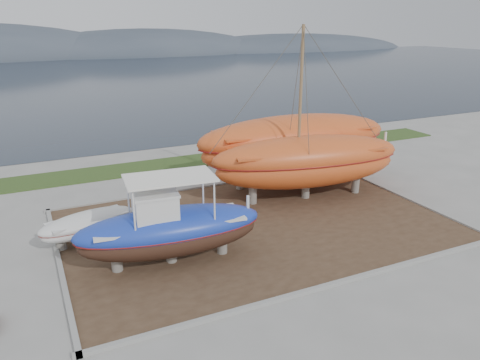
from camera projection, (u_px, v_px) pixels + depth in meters
name	position (u px, v px, depth m)	size (l,w,h in m)	color
ground	(301.00, 262.00, 19.38)	(140.00, 140.00, 0.00)	gray
dirt_patch	(257.00, 225.00, 22.79)	(18.00, 12.00, 0.06)	#422D1E
curb_frame	(257.00, 224.00, 22.78)	(18.60, 12.60, 0.15)	gray
grass_strip	(182.00, 163.00, 32.62)	(44.00, 3.00, 0.08)	#284219
sea	(79.00, 78.00, 79.22)	(260.00, 100.00, 0.04)	black
mountain_ridge	(52.00, 56.00, 126.23)	(200.00, 36.00, 20.00)	#333D49
blue_caique	(170.00, 220.00, 18.71)	(7.59, 2.37, 3.66)	#1D3AB3
white_dinghy	(88.00, 227.00, 20.89)	(4.37, 1.64, 1.31)	silver
orange_sailboat	(309.00, 116.00, 24.69)	(10.73, 3.16, 9.23)	#CA501F
orange_bare_hull	(294.00, 150.00, 28.14)	(12.22, 3.67, 4.00)	#CA501F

